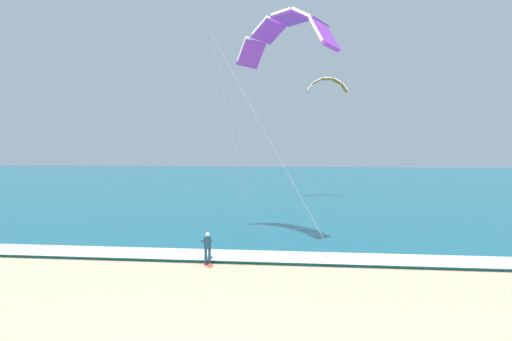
{
  "coord_description": "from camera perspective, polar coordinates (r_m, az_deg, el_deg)",
  "views": [
    {
      "loc": [
        3.51,
        -12.12,
        6.11
      ],
      "look_at": [
        -0.01,
        16.86,
        4.7
      ],
      "focal_mm": 34.28,
      "sensor_mm": 36.0,
      "label": 1
    }
  ],
  "objects": [
    {
      "name": "kite_distant",
      "position": [
        53.54,
        8.28,
        10.04
      ],
      "size": [
        4.57,
        1.61,
        1.6
      ],
      "color": "orange"
    },
    {
      "name": "surfboard",
      "position": [
        25.97,
        -5.66,
        -10.8
      ],
      "size": [
        1.02,
        1.45,
        0.09
      ],
      "color": "#E04C38",
      "rests_on": "ground"
    },
    {
      "name": "surf_foam",
      "position": [
        26.87,
        -0.77,
        -9.9
      ],
      "size": [
        200.0,
        2.59,
        0.04
      ],
      "primitive_type": "cube",
      "color": "white",
      "rests_on": "sea"
    },
    {
      "name": "kitesurfer",
      "position": [
        25.79,
        -5.68,
        -8.82
      ],
      "size": [
        0.67,
        0.66,
        1.69
      ],
      "color": "#143347",
      "rests_on": "ground"
    },
    {
      "name": "kite_primary",
      "position": [
        29.22,
        3.55,
        15.89
      ],
      "size": [
        6.68,
        6.48,
        12.69
      ],
      "color": "purple"
    },
    {
      "name": "sea",
      "position": [
        85.26,
        4.55,
        -1.29
      ],
      "size": [
        200.0,
        120.0,
        0.2
      ],
      "primitive_type": "cube",
      "color": "#146075",
      "rests_on": "ground"
    }
  ]
}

